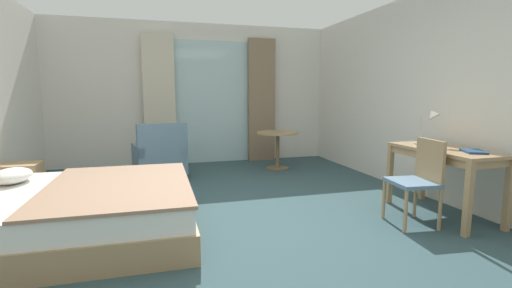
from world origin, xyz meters
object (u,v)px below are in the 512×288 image
object	(u,v)px
bed	(76,210)
writing_desk	(444,157)
closed_book	(474,151)
nightstand	(21,184)
desk_lamp	(430,120)
armchair_by_window	(160,158)
desk_chair	(419,176)
round_cafe_table	(278,141)

from	to	relation	value
bed	writing_desk	distance (m)	3.90
closed_book	nightstand	bearing A→B (deg)	-178.61
bed	desk_lamp	bearing A→B (deg)	-2.91
desk_lamp	armchair_by_window	distance (m)	3.93
closed_book	armchair_by_window	xyz separation A→B (m)	(-3.08, 2.98, -0.42)
bed	desk_lamp	size ratio (longest dim) A/B	4.62
desk_chair	round_cafe_table	size ratio (longest dim) A/B	1.19
desk_lamp	closed_book	size ratio (longest dim) A/B	1.76
bed	writing_desk	xyz separation A→B (m)	(3.85, -0.45, 0.41)
writing_desk	armchair_by_window	bearing A→B (deg)	138.73
nightstand	desk_chair	size ratio (longest dim) A/B	0.58
nightstand	armchair_by_window	size ratio (longest dim) A/B	0.57
round_cafe_table	closed_book	bearing A→B (deg)	-73.02
desk_lamp	writing_desk	bearing A→B (deg)	-89.89
closed_book	armchair_by_window	world-z (taller)	armchair_by_window
closed_book	round_cafe_table	distance (m)	3.41
writing_desk	bed	bearing A→B (deg)	173.38
closed_book	round_cafe_table	size ratio (longest dim) A/B	0.34
desk_lamp	closed_book	distance (m)	0.64
closed_book	armchair_by_window	distance (m)	4.30
nightstand	desk_lamp	xyz separation A→B (m)	(4.71, -1.51, 0.81)
closed_book	desk_lamp	bearing A→B (deg)	120.75
nightstand	round_cafe_table	distance (m)	3.96
nightstand	armchair_by_window	world-z (taller)	armchair_by_window
desk_chair	armchair_by_window	world-z (taller)	armchair_by_window
bed	desk_chair	size ratio (longest dim) A/B	2.33
nightstand	writing_desk	xyz separation A→B (m)	(4.71, -1.76, 0.41)
nightstand	desk_lamp	bearing A→B (deg)	-17.77
writing_desk	desk_lamp	bearing A→B (deg)	90.11
bed	nightstand	bearing A→B (deg)	123.09
nightstand	closed_book	bearing A→B (deg)	-23.61
desk_chair	closed_book	world-z (taller)	desk_chair
armchair_by_window	round_cafe_table	size ratio (longest dim) A/B	1.21
bed	armchair_by_window	size ratio (longest dim) A/B	2.28
desk_lamp	armchair_by_window	world-z (taller)	desk_lamp
round_cafe_table	armchair_by_window	bearing A→B (deg)	-172.56
desk_chair	armchair_by_window	size ratio (longest dim) A/B	0.98
nightstand	desk_chair	world-z (taller)	desk_chair
writing_desk	desk_chair	size ratio (longest dim) A/B	1.36
nightstand	armchair_by_window	distance (m)	1.91
writing_desk	closed_book	xyz separation A→B (m)	(0.06, -0.32, 0.11)
closed_book	bed	bearing A→B (deg)	-166.14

